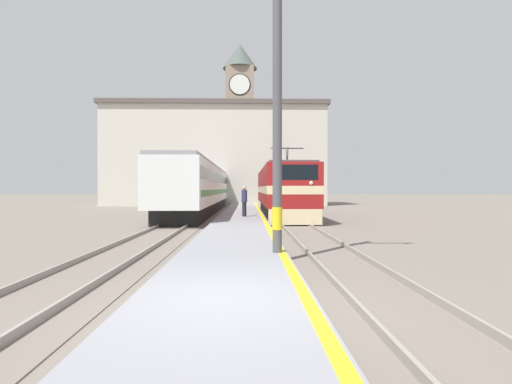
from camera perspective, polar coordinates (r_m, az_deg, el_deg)
ground_plane at (r=36.26m, az=-1.85°, el=-2.59°), size 200.00×200.00×0.00m
platform at (r=31.26m, az=-1.95°, el=-2.84°), size 2.88×140.00×0.27m
rail_track_near at (r=31.36m, az=3.27°, el=-3.02°), size 2.84×140.00×0.16m
rail_track_far at (r=31.48m, az=-8.05°, el=-3.01°), size 2.83×140.00×0.16m
locomotive_train at (r=29.17m, az=3.60°, el=0.20°), size 2.92×17.70×4.48m
passenger_train at (r=46.42m, az=-5.85°, el=0.60°), size 2.92×54.69×3.77m
catenary_mast at (r=10.85m, az=3.35°, el=14.38°), size 1.98×0.27×8.68m
person_on_platform at (r=24.08m, az=-1.68°, el=-1.20°), size 0.34×0.34×1.83m
clock_tower at (r=62.31m, az=-2.30°, el=10.60°), size 5.24×5.24×24.09m
station_building at (r=48.26m, az=-5.73°, el=5.23°), size 25.91×8.44×11.82m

